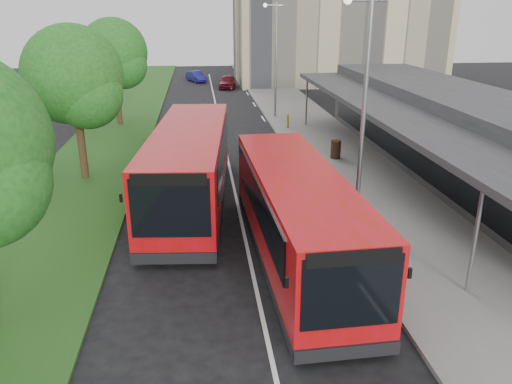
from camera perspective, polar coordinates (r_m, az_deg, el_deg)
ground at (r=16.51m, az=-0.77°, el=-7.50°), size 120.00×120.00×0.00m
pavement at (r=36.16m, az=5.53°, el=7.91°), size 5.00×80.00×0.15m
grass_verge at (r=35.82m, az=-15.45°, el=7.13°), size 5.00×80.00×0.10m
lane_centre_line at (r=30.57m, az=-3.65°, el=5.58°), size 0.12×70.00×0.01m
kerb_dashes at (r=34.75m, az=1.47°, el=7.38°), size 0.12×56.00×0.01m
station_building at (r=26.31m, az=21.66°, el=6.37°), size 7.70×26.00×4.00m
tree_mid at (r=24.45m, az=-20.10°, el=11.78°), size 4.47×4.47×7.15m
tree_far at (r=36.17m, az=-15.92°, el=14.65°), size 4.52×4.52×7.24m
lamp_post_near at (r=17.72m, az=12.04°, el=10.14°), size 1.44×0.28×8.00m
lamp_post_far at (r=37.10m, az=2.16°, el=15.55°), size 1.44×0.28×8.00m
bus_main at (r=15.77m, az=4.71°, el=-2.84°), size 3.03×10.59×2.97m
bus_second at (r=20.48m, az=-7.55°, el=2.87°), size 3.88×11.52×3.21m
litter_bin at (r=27.10m, az=9.09°, el=4.84°), size 0.70×0.70×0.97m
bollard at (r=34.01m, az=3.66°, el=8.10°), size 0.17×0.17×0.91m
car_near at (r=52.89m, az=-3.30°, el=12.49°), size 2.10×4.12×1.34m
car_far at (r=58.05m, az=-6.86°, el=12.98°), size 2.54×3.79×1.18m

